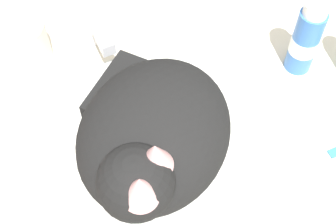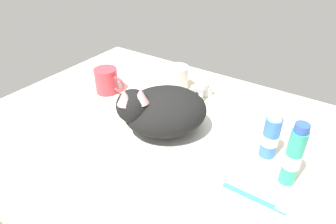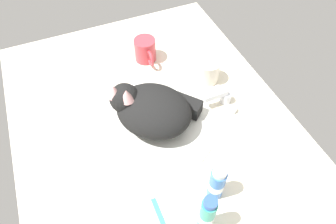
# 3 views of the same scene
# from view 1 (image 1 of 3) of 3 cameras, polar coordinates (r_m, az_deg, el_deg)

# --- Properties ---
(ground_plane) EXTENTS (1.10, 0.83, 0.03)m
(ground_plane) POSITION_cam_1_polar(r_m,az_deg,el_deg) (0.65, -1.48, -6.42)
(ground_plane) COLOR silver
(sink_basin) EXTENTS (0.37, 0.37, 0.01)m
(sink_basin) POSITION_cam_1_polar(r_m,az_deg,el_deg) (0.64, -1.52, -5.59)
(sink_basin) COLOR silver
(sink_basin) RESTS_ON ground_plane
(faucet) EXTENTS (0.12, 0.10, 0.06)m
(faucet) POSITION_cam_1_polar(r_m,az_deg,el_deg) (0.76, -8.64, 9.58)
(faucet) COLOR silver
(faucet) RESTS_ON ground_plane
(cat) EXTENTS (0.29, 0.30, 0.15)m
(cat) POSITION_cam_1_polar(r_m,az_deg,el_deg) (0.57, -2.25, -3.10)
(cat) COLOR black
(cat) RESTS_ON sink_basin
(rinse_cup) EXTENTS (0.07, 0.07, 0.08)m
(rinse_cup) POSITION_cam_1_polar(r_m,az_deg,el_deg) (0.74, -16.94, 7.71)
(rinse_cup) COLOR silver
(rinse_cup) RESTS_ON ground_plane
(toothpaste_bottle) EXTENTS (0.04, 0.04, 0.13)m
(toothpaste_bottle) POSITION_cam_1_polar(r_m,az_deg,el_deg) (0.72, 16.26, 8.40)
(toothpaste_bottle) COLOR #3870C6
(toothpaste_bottle) RESTS_ON ground_plane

